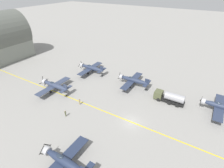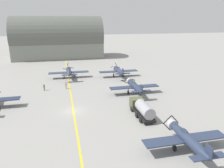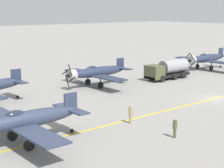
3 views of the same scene
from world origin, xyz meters
name	(u,v)px [view 3 (image 3 of 3)]	position (x,y,z in m)	size (l,w,h in m)	color
ground_plane	(214,99)	(0.00, 0.00, 0.00)	(400.00, 400.00, 0.00)	gray
taxiway_stripe	(214,99)	(0.00, 0.00, 0.00)	(0.30, 160.00, 0.01)	yellow
airplane_near_right	(206,59)	(14.24, -17.26, 2.01)	(12.00, 9.98, 3.65)	#2B354F
airplane_mid_right	(96,72)	(15.05, 6.77, 2.01)	(12.00, 9.98, 3.65)	#2A344D
airplane_far_center	(24,121)	(0.32, 25.16, 2.01)	(12.00, 9.98, 3.77)	#343E58
fuel_tanker	(168,70)	(12.39, -5.17, 1.51)	(2.68, 8.00, 2.98)	black
ground_crew_walking	(175,127)	(-6.36, 14.55, 0.95)	(0.38, 0.38, 1.74)	#515638
ground_crew_inspecting	(131,113)	(-0.96, 14.73, 0.99)	(0.40, 0.40, 1.82)	tan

